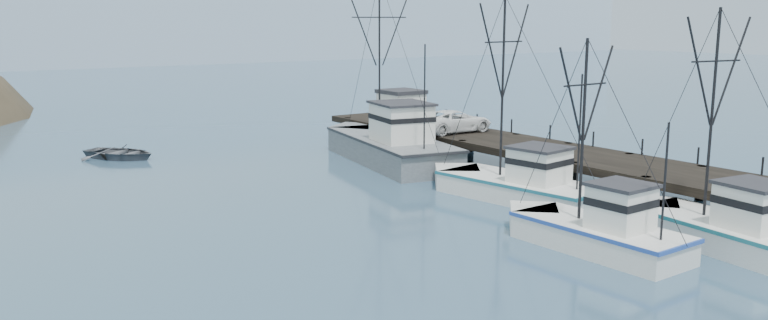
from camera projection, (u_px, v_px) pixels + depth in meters
ground at (593, 287)px, 29.24m from camera, size 400.00×400.00×0.00m
pier at (541, 151)px, 49.71m from camera, size 6.00×44.00×2.00m
distant_ridge at (31, 65)px, 171.71m from camera, size 360.00×40.00×26.00m
trawler_near at (722, 229)px, 34.36m from camera, size 4.79×11.09×11.19m
trawler_mid at (594, 232)px, 33.97m from camera, size 3.48×9.68×9.84m
trawler_far at (515, 185)px, 43.53m from camera, size 5.18×11.88×11.99m
work_vessel at (388, 145)px, 55.02m from camera, size 7.59×16.60×13.69m
pier_shed at (401, 107)px, 59.93m from camera, size 3.00×3.20×2.80m
pickup_truck at (454, 121)px, 55.89m from camera, size 6.07×2.95×1.66m
motorboat at (120, 158)px, 56.38m from camera, size 6.59×7.01×1.18m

